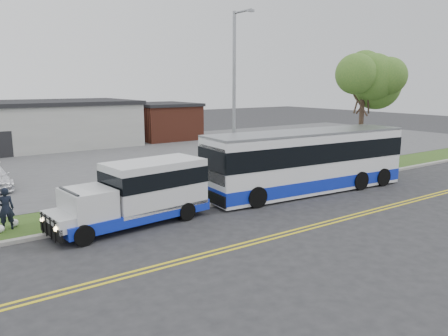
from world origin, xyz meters
TOP-DOWN VIEW (x-y plane):
  - ground at (0.00, 0.00)m, footprint 140.00×140.00m
  - lane_line_north at (0.00, -3.85)m, footprint 70.00×0.12m
  - lane_line_south at (0.00, -4.15)m, footprint 70.00×0.12m
  - curb at (0.00, 1.10)m, footprint 80.00×0.30m
  - verge at (0.00, 2.90)m, footprint 80.00×3.30m
  - parking_lot at (0.00, 17.00)m, footprint 80.00×25.00m
  - brick_wing at (10.50, 26.00)m, footprint 6.30×7.30m
  - tree_east at (14.00, 3.00)m, footprint 5.20×5.20m
  - streetlight_near at (3.00, 2.73)m, footprint 0.35×1.53m
  - shuttle_bus at (-3.48, 0.67)m, footprint 7.06×2.93m
  - transit_bus at (6.40, 0.60)m, footprint 12.34×3.67m
  - pedestrian at (-8.48, 2.64)m, footprint 0.64×0.43m
  - grocery_bag_left at (-8.78, 2.39)m, footprint 0.32×0.32m
  - grocery_bag_right at (-8.18, 2.89)m, footprint 0.32×0.32m

SIDE VIEW (x-z plane):
  - ground at x=0.00m, z-range 0.00..0.00m
  - lane_line_north at x=0.00m, z-range 0.00..0.01m
  - lane_line_south at x=0.00m, z-range 0.00..0.01m
  - verge at x=0.00m, z-range 0.00..0.10m
  - parking_lot at x=0.00m, z-range 0.00..0.10m
  - curb at x=0.00m, z-range 0.00..0.15m
  - grocery_bag_left at x=-8.78m, z-range 0.10..0.42m
  - grocery_bag_right at x=-8.18m, z-range 0.10..0.42m
  - pedestrian at x=-8.48m, z-range 0.10..1.85m
  - shuttle_bus at x=-3.48m, z-range 0.09..2.73m
  - transit_bus at x=6.40m, z-range 0.02..3.40m
  - brick_wing at x=10.50m, z-range 0.01..3.91m
  - streetlight_near at x=3.00m, z-range 0.48..9.98m
  - tree_east at x=14.00m, z-range 2.04..10.37m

